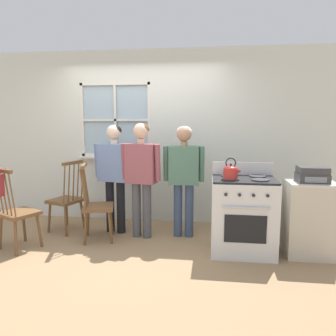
{
  "coord_description": "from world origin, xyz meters",
  "views": [
    {
      "loc": [
        1.08,
        -3.73,
        1.61
      ],
      "look_at": [
        0.51,
        0.46,
        1.0
      ],
      "focal_mm": 35.0,
      "sensor_mm": 36.0,
      "label": 1
    }
  ],
  "objects_px": {
    "kettle": "(231,171)",
    "stereo": "(312,175)",
    "chair_by_window": "(17,213)",
    "person_elderly_left": "(115,168)",
    "chair_center_cluster": "(96,207)",
    "chair_near_wall": "(67,200)",
    "person_teen_center": "(141,169)",
    "stove": "(243,214)",
    "potted_plant": "(112,153)",
    "side_counter": "(309,218)",
    "person_adult_right": "(184,170)"
  },
  "relations": [
    {
      "from": "chair_center_cluster",
      "to": "person_elderly_left",
      "type": "xyz_separation_m",
      "value": [
        0.16,
        0.34,
        0.48
      ]
    },
    {
      "from": "stereo",
      "to": "kettle",
      "type": "bearing_deg",
      "value": -172.49
    },
    {
      "from": "chair_center_cluster",
      "to": "side_counter",
      "type": "relative_size",
      "value": 1.16
    },
    {
      "from": "potted_plant",
      "to": "person_elderly_left",
      "type": "bearing_deg",
      "value": -70.17
    },
    {
      "from": "chair_near_wall",
      "to": "stereo",
      "type": "distance_m",
      "value": 3.33
    },
    {
      "from": "chair_by_window",
      "to": "stove",
      "type": "height_order",
      "value": "stove"
    },
    {
      "from": "person_teen_center",
      "to": "stereo",
      "type": "bearing_deg",
      "value": 0.61
    },
    {
      "from": "stove",
      "to": "side_counter",
      "type": "distance_m",
      "value": 0.78
    },
    {
      "from": "chair_by_window",
      "to": "person_elderly_left",
      "type": "xyz_separation_m",
      "value": [
        1.04,
        0.78,
        0.48
      ]
    },
    {
      "from": "chair_near_wall",
      "to": "chair_center_cluster",
      "type": "xyz_separation_m",
      "value": [
        0.55,
        -0.28,
        0.0
      ]
    },
    {
      "from": "potted_plant",
      "to": "stove",
      "type": "bearing_deg",
      "value": -28.39
    },
    {
      "from": "chair_near_wall",
      "to": "kettle",
      "type": "relative_size",
      "value": 4.23
    },
    {
      "from": "potted_plant",
      "to": "person_teen_center",
      "type": "bearing_deg",
      "value": -49.04
    },
    {
      "from": "kettle",
      "to": "potted_plant",
      "type": "xyz_separation_m",
      "value": [
        -1.8,
        1.2,
        0.08
      ]
    },
    {
      "from": "stove",
      "to": "person_elderly_left",
      "type": "bearing_deg",
      "value": 164.41
    },
    {
      "from": "stove",
      "to": "potted_plant",
      "type": "bearing_deg",
      "value": 151.61
    },
    {
      "from": "chair_near_wall",
      "to": "side_counter",
      "type": "relative_size",
      "value": 1.16
    },
    {
      "from": "kettle",
      "to": "person_elderly_left",
      "type": "bearing_deg",
      "value": 158.62
    },
    {
      "from": "person_teen_center",
      "to": "stove",
      "type": "bearing_deg",
      "value": -4.34
    },
    {
      "from": "chair_center_cluster",
      "to": "side_counter",
      "type": "distance_m",
      "value": 2.71
    },
    {
      "from": "chair_center_cluster",
      "to": "person_teen_center",
      "type": "xyz_separation_m",
      "value": [
        0.58,
        0.19,
        0.5
      ]
    },
    {
      "from": "person_elderly_left",
      "to": "potted_plant",
      "type": "distance_m",
      "value": 0.63
    },
    {
      "from": "person_teen_center",
      "to": "kettle",
      "type": "distance_m",
      "value": 1.27
    },
    {
      "from": "person_teen_center",
      "to": "kettle",
      "type": "height_order",
      "value": "person_teen_center"
    },
    {
      "from": "person_adult_right",
      "to": "chair_near_wall",
      "type": "bearing_deg",
      "value": 178.92
    },
    {
      "from": "potted_plant",
      "to": "side_counter",
      "type": "xyz_separation_m",
      "value": [
        2.75,
        -1.05,
        -0.65
      ]
    },
    {
      "from": "kettle",
      "to": "stereo",
      "type": "xyz_separation_m",
      "value": [
        0.95,
        0.13,
        -0.04
      ]
    },
    {
      "from": "person_adult_right",
      "to": "stove",
      "type": "xyz_separation_m",
      "value": [
        0.77,
        -0.45,
        -0.47
      ]
    },
    {
      "from": "potted_plant",
      "to": "side_counter",
      "type": "bearing_deg",
      "value": -20.92
    },
    {
      "from": "chair_by_window",
      "to": "chair_center_cluster",
      "type": "bearing_deg",
      "value": -126.05
    },
    {
      "from": "chair_center_cluster",
      "to": "potted_plant",
      "type": "xyz_separation_m",
      "value": [
        -0.04,
        0.91,
        0.64
      ]
    },
    {
      "from": "chair_near_wall",
      "to": "side_counter",
      "type": "distance_m",
      "value": 3.29
    },
    {
      "from": "person_adult_right",
      "to": "potted_plant",
      "type": "height_order",
      "value": "person_adult_right"
    },
    {
      "from": "person_elderly_left",
      "to": "side_counter",
      "type": "bearing_deg",
      "value": 1.41
    },
    {
      "from": "chair_center_cluster",
      "to": "chair_by_window",
      "type": "bearing_deg",
      "value": 101.44
    },
    {
      "from": "person_elderly_left",
      "to": "side_counter",
      "type": "height_order",
      "value": "person_elderly_left"
    },
    {
      "from": "person_teen_center",
      "to": "stove",
      "type": "relative_size",
      "value": 1.46
    },
    {
      "from": "chair_by_window",
      "to": "stereo",
      "type": "distance_m",
      "value": 3.63
    },
    {
      "from": "person_teen_center",
      "to": "potted_plant",
      "type": "relative_size",
      "value": 7.08
    },
    {
      "from": "chair_by_window",
      "to": "potted_plant",
      "type": "bearing_deg",
      "value": -94.46
    },
    {
      "from": "person_adult_right",
      "to": "side_counter",
      "type": "xyz_separation_m",
      "value": [
        1.55,
        -0.44,
        -0.49
      ]
    },
    {
      "from": "chair_center_cluster",
      "to": "person_adult_right",
      "type": "relative_size",
      "value": 0.68
    },
    {
      "from": "person_teen_center",
      "to": "side_counter",
      "type": "distance_m",
      "value": 2.21
    },
    {
      "from": "chair_center_cluster",
      "to": "person_teen_center",
      "type": "bearing_deg",
      "value": -87.58
    },
    {
      "from": "chair_center_cluster",
      "to": "person_teen_center",
      "type": "relative_size",
      "value": 0.66
    },
    {
      "from": "person_adult_right",
      "to": "kettle",
      "type": "height_order",
      "value": "person_adult_right"
    },
    {
      "from": "person_adult_right",
      "to": "chair_by_window",
      "type": "bearing_deg",
      "value": -161.49
    },
    {
      "from": "person_elderly_left",
      "to": "person_teen_center",
      "type": "distance_m",
      "value": 0.45
    },
    {
      "from": "chair_center_cluster",
      "to": "person_adult_right",
      "type": "height_order",
      "value": "person_adult_right"
    },
    {
      "from": "chair_by_window",
      "to": "person_teen_center",
      "type": "relative_size",
      "value": 0.66
    }
  ]
}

